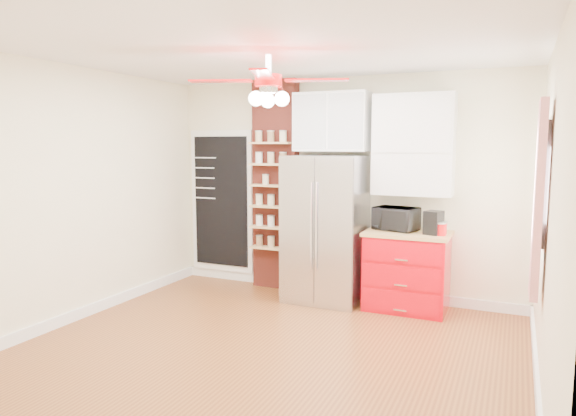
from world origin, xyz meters
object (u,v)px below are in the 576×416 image
at_px(red_cabinet, 407,270).
at_px(canister_left, 441,230).
at_px(ceiling_fan, 268,81).
at_px(fridge, 326,229).
at_px(pantry_jar_oats, 266,180).
at_px(toaster_oven, 396,219).
at_px(coffee_maker, 434,223).

height_order(red_cabinet, canister_left, canister_left).
height_order(ceiling_fan, canister_left, ceiling_fan).
bearing_deg(fridge, ceiling_fan, -88.24).
xyz_separation_m(ceiling_fan, canister_left, (1.29, 1.58, -1.46)).
bearing_deg(fridge, pantry_jar_oats, 171.99).
relative_size(toaster_oven, canister_left, 3.72).
relative_size(red_cabinet, coffee_maker, 3.62).
relative_size(coffee_maker, canister_left, 2.02).
height_order(red_cabinet, coffee_maker, coffee_maker).
bearing_deg(red_cabinet, pantry_jar_oats, 177.77).
relative_size(red_cabinet, canister_left, 7.32).
bearing_deg(toaster_oven, ceiling_fan, -99.95).
xyz_separation_m(fridge, red_cabinet, (0.97, 0.05, -0.42)).
xyz_separation_m(ceiling_fan, toaster_oven, (0.77, 1.74, -1.39)).
bearing_deg(pantry_jar_oats, coffee_maker, -3.58).
bearing_deg(coffee_maker, fridge, -163.08).
relative_size(ceiling_fan, coffee_maker, 5.39).
distance_m(coffee_maker, pantry_jar_oats, 2.16).
bearing_deg(ceiling_fan, red_cabinet, 61.29).
bearing_deg(toaster_oven, coffee_maker, -1.86).
distance_m(red_cabinet, canister_left, 0.64).
bearing_deg(canister_left, toaster_oven, 162.75).
height_order(fridge, coffee_maker, fridge).
bearing_deg(fridge, toaster_oven, 7.82).
bearing_deg(red_cabinet, coffee_maker, -12.07).
relative_size(ceiling_fan, toaster_oven, 2.93).
distance_m(fridge, toaster_oven, 0.84).
bearing_deg(pantry_jar_oats, toaster_oven, -0.31).
height_order(fridge, red_cabinet, fridge).
bearing_deg(coffee_maker, canister_left, -7.80).
relative_size(toaster_oven, coffee_maker, 1.84).
distance_m(toaster_oven, canister_left, 0.55).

